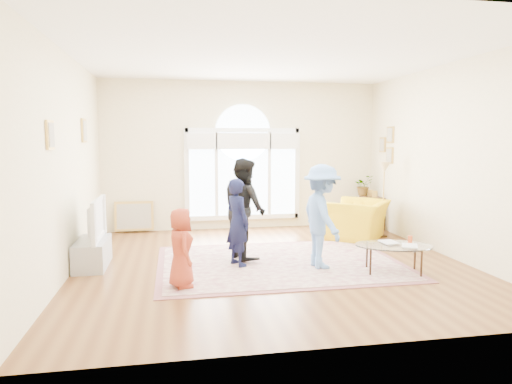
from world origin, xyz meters
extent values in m
plane|color=#583318|center=(0.00, 0.00, 0.00)|extent=(6.00, 6.00, 0.00)
plane|color=beige|center=(0.00, 3.00, 1.60)|extent=(6.00, 0.00, 6.00)
plane|color=beige|center=(0.00, -3.00, 1.60)|extent=(6.00, 0.00, 6.00)
plane|color=beige|center=(-3.00, 0.00, 1.60)|extent=(0.00, 6.00, 6.00)
plane|color=beige|center=(3.00, 0.00, 1.60)|extent=(0.00, 6.00, 6.00)
plane|color=white|center=(0.00, 0.00, 3.20)|extent=(6.00, 6.00, 0.00)
cube|color=white|center=(0.00, 2.96, 0.25)|extent=(2.50, 0.08, 0.10)
cube|color=white|center=(0.00, 2.96, 2.15)|extent=(2.50, 0.08, 0.10)
cube|color=white|center=(-1.22, 2.96, 1.20)|extent=(0.10, 0.08, 2.00)
cube|color=white|center=(1.22, 2.96, 1.20)|extent=(0.10, 0.08, 2.00)
cube|color=#C6E2FF|center=(-0.90, 2.96, 1.20)|extent=(0.55, 0.02, 1.80)
cube|color=#C6E2FF|center=(0.90, 2.96, 1.20)|extent=(0.55, 0.02, 1.80)
cube|color=#C6E2FF|center=(0.00, 2.96, 1.20)|extent=(1.10, 0.02, 1.80)
cylinder|color=#C6E2FF|center=(0.00, 2.96, 2.10)|extent=(1.20, 0.02, 1.20)
cube|color=white|center=(-0.59, 2.95, 1.20)|extent=(0.07, 0.04, 1.80)
cube|color=white|center=(0.59, 2.95, 1.20)|extent=(0.07, 0.04, 1.80)
cube|color=white|center=(-0.90, 2.88, 1.92)|extent=(0.65, 0.12, 0.35)
cube|color=white|center=(0.00, 2.88, 1.92)|extent=(1.20, 0.12, 0.35)
cube|color=white|center=(0.90, 2.88, 1.92)|extent=(0.65, 0.12, 0.35)
cube|color=tan|center=(-2.98, 1.30, 2.10)|extent=(0.03, 0.34, 0.40)
cube|color=#ADA38E|center=(-2.96, 1.30, 2.10)|extent=(0.01, 0.28, 0.34)
cube|color=tan|center=(-2.98, -0.90, 2.00)|extent=(0.03, 0.30, 0.36)
cube|color=#ADA38E|center=(-2.96, -0.90, 2.00)|extent=(0.01, 0.24, 0.30)
cube|color=tan|center=(2.98, 2.05, 2.05)|extent=(0.03, 0.28, 0.34)
cube|color=#ADA38E|center=(2.96, 2.05, 2.05)|extent=(0.01, 0.22, 0.28)
cube|color=tan|center=(2.98, 2.05, 1.62)|extent=(0.03, 0.28, 0.34)
cube|color=#ADA38E|center=(2.96, 2.05, 1.62)|extent=(0.01, 0.22, 0.28)
cube|color=tan|center=(2.98, 2.40, 1.84)|extent=(0.03, 0.26, 0.32)
cube|color=#ADA38E|center=(2.96, 2.40, 1.84)|extent=(0.01, 0.20, 0.26)
cube|color=#BFAE96|center=(0.13, -0.02, 0.01)|extent=(3.60, 2.60, 0.02)
cube|color=#844E51|center=(0.13, -0.02, 0.01)|extent=(3.80, 2.80, 0.01)
cube|color=#979AA0|center=(-2.75, 0.30, 0.21)|extent=(0.45, 1.00, 0.42)
imported|color=black|center=(-2.75, 0.30, 0.74)|extent=(0.14, 1.10, 0.64)
cube|color=#557BD7|center=(-2.66, 0.30, 0.74)|extent=(0.02, 0.90, 0.51)
ellipsoid|color=silver|center=(1.64, -0.84, 0.41)|extent=(1.26, 1.00, 0.02)
cylinder|color=black|center=(2.04, -0.75, 0.20)|extent=(0.03, 0.03, 0.40)
cylinder|color=black|center=(1.36, -0.54, 0.20)|extent=(0.03, 0.03, 0.40)
cylinder|color=black|center=(1.92, -1.13, 0.20)|extent=(0.03, 0.03, 0.40)
cylinder|color=black|center=(1.25, -0.93, 0.20)|extent=(0.03, 0.03, 0.40)
imported|color=#B2A58C|center=(1.51, -0.75, 0.43)|extent=(0.23, 0.30, 0.03)
imported|color=#B2A58C|center=(1.71, -0.94, 0.43)|extent=(0.32, 0.36, 0.02)
cylinder|color=#B8471E|center=(1.91, -0.81, 0.48)|extent=(0.07, 0.07, 0.12)
imported|color=gold|center=(2.07, 1.47, 0.38)|extent=(1.52, 1.55, 0.76)
cube|color=black|center=(2.78, 2.41, 0.35)|extent=(0.40, 0.50, 0.70)
cylinder|color=black|center=(2.63, 1.57, 0.01)|extent=(0.20, 0.20, 0.02)
cylinder|color=#B68E3E|center=(2.63, 1.57, 0.68)|extent=(0.02, 0.02, 1.35)
cone|color=#CCB284|center=(2.63, 1.57, 1.40)|extent=(0.24, 0.24, 0.22)
cylinder|color=white|center=(2.70, 2.72, 0.35)|extent=(0.20, 0.20, 0.70)
imported|color=#33722D|center=(2.70, 2.72, 0.93)|extent=(0.49, 0.45, 0.46)
cube|color=tan|center=(-2.33, 2.90, 0.00)|extent=(0.80, 0.14, 0.62)
imported|color=#A23721|center=(-1.42, -0.98, 0.54)|extent=(0.43, 0.56, 1.04)
imported|color=black|center=(-0.55, -0.07, 0.69)|extent=(0.50, 0.58, 1.34)
imported|color=black|center=(-0.38, 0.35, 0.84)|extent=(0.82, 0.94, 1.64)
imported|color=#6190DB|center=(0.69, -0.40, 0.80)|extent=(0.66, 1.05, 1.56)
camera|label=1|loc=(-1.50, -6.88, 1.94)|focal=32.00mm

